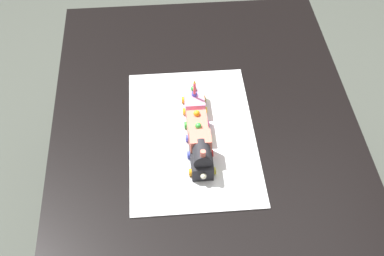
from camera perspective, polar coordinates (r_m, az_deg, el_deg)
The scene contains 7 objects.
ground_plane at distance 2.34m, azimuth 1.11°, elevation -12.28°, with size 8.00×8.00×0.00m, color #474C44.
dining_table at distance 1.83m, azimuth 1.40°, elevation -2.17°, with size 1.40×1.00×0.74m.
cake_board at distance 1.72m, azimuth 0.00°, elevation -0.72°, with size 0.60×0.40×0.00m, color silver.
cake_locomotive at distance 1.60m, azimuth 0.99°, elevation -2.84°, with size 0.14×0.08×0.12m.
cake_car_flatbed_coral at distance 1.70m, azimuth 0.58°, elevation 0.09°, with size 0.10×0.08×0.07m.
cake_car_gondola_bubblegum at distance 1.78m, azimuth 0.24°, elevation 2.88°, with size 0.10×0.08×0.07m.
birthday_candle at distance 1.73m, azimuth 0.27°, elevation 4.36°, with size 0.01×0.01×0.06m.
Camera 1 is at (-1.18, 0.14, 2.02)m, focal length 50.32 mm.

